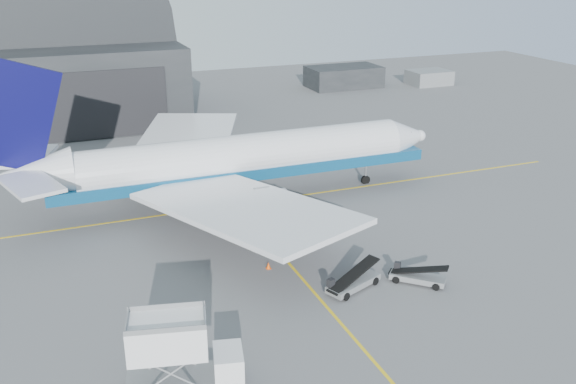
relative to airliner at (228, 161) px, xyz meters
name	(u,v)px	position (x,y,z in m)	size (l,w,h in m)	color
ground	(314,292)	(0.70, -20.84, -4.71)	(200.00, 200.00, 0.00)	#565659
taxi_lines	(261,231)	(0.70, -8.17, -4.70)	(80.00, 42.12, 0.02)	yellow
hangar	(6,62)	(-21.30, 44.11, 4.83)	(50.00, 28.30, 28.00)	black
distant_bldg_a	(343,87)	(38.70, 51.16, -4.71)	(14.00, 8.00, 4.00)	black
distant_bldg_b	(428,84)	(55.70, 47.16, -4.71)	(8.00, 6.00, 2.80)	gray
airliner	(228,161)	(0.00, 0.00, 0.00)	(47.99, 46.53, 16.84)	white
catering_truck	(179,354)	(-11.64, -28.67, -2.24)	(7.49, 4.11, 4.88)	gray
pushback_tug	(299,228)	(3.64, -10.56, -3.93)	(4.97, 3.57, 2.09)	black
belt_loader_a	(353,282)	(3.76, -21.50, -4.10)	(5.21, 3.40, 1.98)	gray
belt_loader_b	(417,276)	(9.09, -22.45, -4.16)	(4.24, 4.09, 1.79)	gray
traffic_cone	(268,266)	(-1.26, -15.76, -4.44)	(0.40, 0.40, 0.58)	#F84F07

